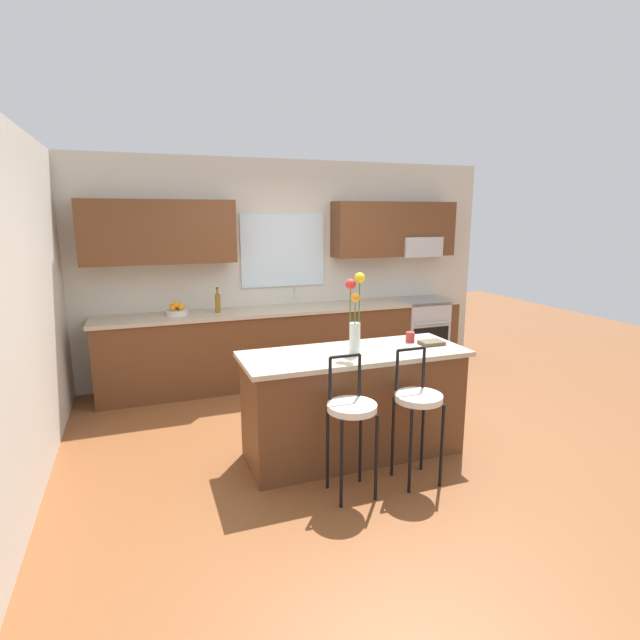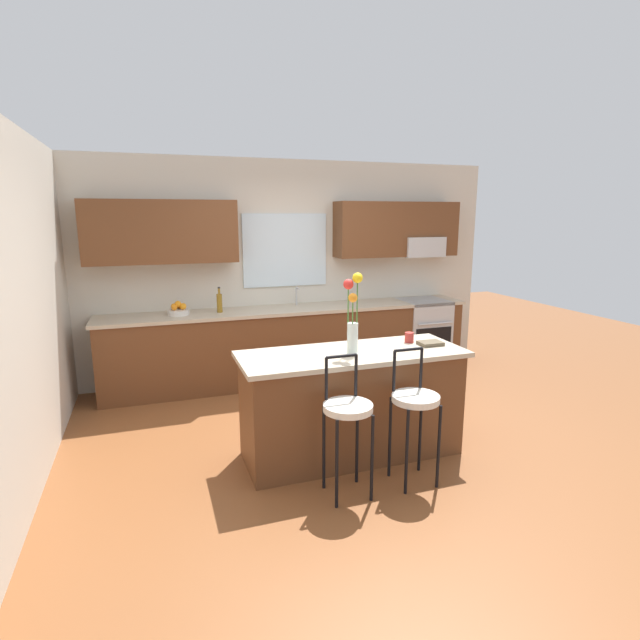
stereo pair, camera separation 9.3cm
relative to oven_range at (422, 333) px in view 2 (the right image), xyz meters
The scene contains 14 objects.
ground_plane 2.51m from the oven_range, 137.32° to the right, with size 14.00×14.00×0.00m, color brown.
wall_left 4.67m from the oven_range, 162.56° to the right, with size 0.12×4.60×2.70m, color beige.
back_wall_assembly 2.09m from the oven_range, behind, with size 5.60×0.50×2.70m.
counter_run 1.82m from the oven_range, behind, with size 4.56×0.64×0.92m.
sink_faucet 1.82m from the oven_range, behind, with size 0.02×0.13×0.23m.
oven_range is the anchor object (origin of this frame).
kitchen_island 2.80m from the oven_range, 132.61° to the right, with size 1.90×0.72×0.92m.
bar_stool_near 3.41m from the oven_range, 129.50° to the right, with size 0.36×0.36×1.04m.
bar_stool_middle 3.09m from the oven_range, 121.60° to the right, with size 0.36×0.36×1.04m.
flower_vase 2.96m from the oven_range, 132.22° to the right, with size 0.15×0.15×0.67m.
mug_ceramic 2.38m from the oven_range, 123.73° to the right, with size 0.08×0.08×0.09m, color #A52D28.
cookbook 2.43m from the oven_range, 119.20° to the right, with size 0.20×0.15×0.03m, color brown.
fruit_bowl_oranges 3.20m from the oven_range, behind, with size 0.24×0.24×0.16m.
bottle_olive_oil 2.76m from the oven_range, behind, with size 0.06×0.06×0.30m.
Camera 2 is at (-1.64, -4.05, 2.04)m, focal length 27.84 mm.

